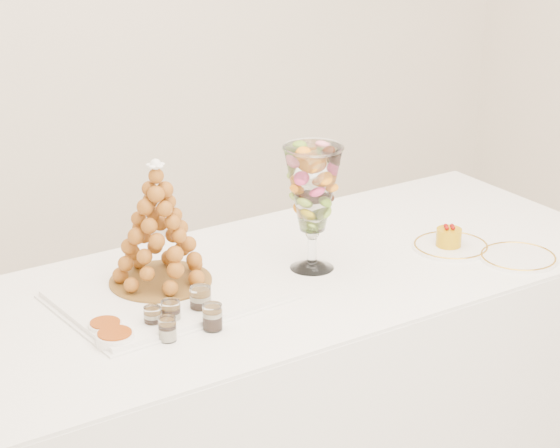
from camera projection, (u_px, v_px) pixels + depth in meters
buffet_table at (270, 405)px, 3.32m from camera, size 2.29×1.04×0.85m
lace_tray at (168, 295)px, 3.03m from camera, size 0.62×0.50×0.02m
macaron_vase at (313, 191)px, 3.15m from camera, size 0.17×0.17×0.37m
cake_plate at (451, 246)px, 3.37m from camera, size 0.24×0.24×0.01m
spare_plate at (518, 257)px, 3.29m from camera, size 0.23×0.23×0.01m
verrine_a at (153, 318)px, 2.85m from camera, size 0.05×0.05×0.06m
verrine_b at (171, 313)px, 2.87m from camera, size 0.07×0.07×0.07m
verrine_c at (201, 301)px, 2.93m from camera, size 0.07×0.07×0.08m
verrine_d at (167, 329)px, 2.79m from camera, size 0.05×0.05×0.06m
verrine_e at (212, 317)px, 2.84m from camera, size 0.06×0.06×0.07m
ramekin_back at (105, 328)px, 2.83m from camera, size 0.09×0.09×0.03m
ramekin_front at (115, 339)px, 2.77m from camera, size 0.10×0.10×0.03m
croquembouche at (158, 224)px, 3.03m from camera, size 0.29×0.29×0.36m
mousse_cake at (449, 237)px, 3.36m from camera, size 0.08×0.08×0.07m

